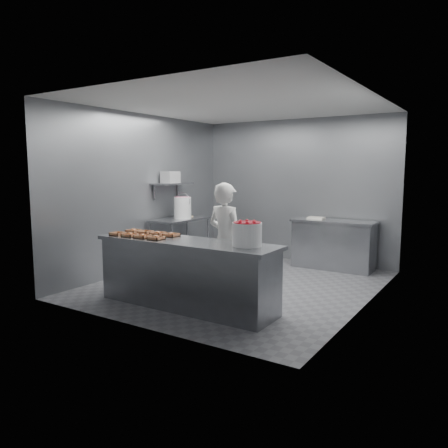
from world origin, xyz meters
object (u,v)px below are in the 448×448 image
(tray_3, at_px, (156,238))
(worker, at_px, (226,241))
(glaze_bucket, at_px, (183,207))
(tray_4, at_px, (134,231))
(tray_7, at_px, (171,235))
(tray_2, at_px, (143,236))
(strawberry_tub, at_px, (247,233))
(tray_0, at_px, (118,234))
(back_counter, at_px, (333,244))
(tray_5, at_px, (146,232))
(tray_6, at_px, (158,233))
(tray_1, at_px, (130,235))
(appliance, at_px, (170,177))
(prep_table, at_px, (180,234))
(service_counter, at_px, (187,274))

(tray_3, height_order, worker, worker)
(worker, bearing_deg, glaze_bucket, -26.22)
(tray_3, distance_m, tray_4, 0.79)
(tray_4, xyz_separation_m, tray_7, (0.72, 0.00, 0.00))
(tray_4, bearing_deg, tray_7, 0.00)
(tray_2, xyz_separation_m, strawberry_tub, (1.51, 0.22, 0.14))
(tray_0, distance_m, worker, 1.54)
(back_counter, distance_m, tray_5, 3.59)
(back_counter, bearing_deg, tray_6, -116.20)
(strawberry_tub, bearing_deg, tray_1, -172.96)
(tray_6, distance_m, appliance, 2.24)
(prep_table, relative_size, glaze_bucket, 2.44)
(prep_table, height_order, appliance, appliance)
(tray_2, bearing_deg, tray_6, 90.00)
(tray_6, xyz_separation_m, strawberry_tub, (1.51, -0.10, 0.14))
(tray_7, bearing_deg, tray_3, -90.00)
(service_counter, relative_size, appliance, 9.01)
(prep_table, distance_m, tray_0, 2.20)
(tray_2, relative_size, tray_6, 1.00)
(tray_6, relative_size, appliance, 0.65)
(service_counter, distance_m, tray_7, 0.63)
(back_counter, relative_size, tray_3, 8.01)
(tray_1, relative_size, appliance, 0.65)
(tray_2, xyz_separation_m, tray_4, (-0.48, 0.32, 0.00))
(tray_5, bearing_deg, back_counter, 60.37)
(tray_2, bearing_deg, appliance, 120.30)
(tray_3, height_order, glaze_bucket, glaze_bucket)
(glaze_bucket, bearing_deg, tray_1, -71.14)
(tray_0, distance_m, tray_4, 0.32)
(tray_5, relative_size, strawberry_tub, 0.52)
(back_counter, distance_m, tray_4, 3.71)
(service_counter, height_order, tray_2, tray_2)
(tray_6, xyz_separation_m, worker, (0.82, 0.50, -0.10))
(tray_6, relative_size, worker, 0.11)
(tray_3, xyz_separation_m, tray_7, (0.00, 0.32, 0.00))
(back_counter, bearing_deg, glaze_bucket, -152.33)
(tray_0, height_order, tray_1, tray_1)
(prep_table, height_order, tray_7, tray_7)
(tray_5, height_order, glaze_bucket, glaze_bucket)
(appliance, bearing_deg, glaze_bucket, 17.63)
(tray_0, distance_m, tray_5, 0.40)
(tray_2, bearing_deg, tray_4, 146.71)
(strawberry_tub, bearing_deg, tray_7, 175.53)
(tray_3, bearing_deg, tray_2, 180.00)
(tray_4, relative_size, tray_6, 1.00)
(tray_4, bearing_deg, worker, 20.80)
(service_counter, relative_size, tray_6, 13.88)
(tray_1, distance_m, tray_3, 0.48)
(tray_3, bearing_deg, tray_4, 156.36)
(tray_6, bearing_deg, back_counter, 63.80)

